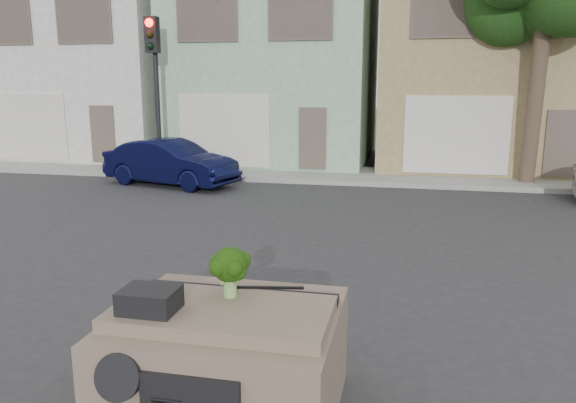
% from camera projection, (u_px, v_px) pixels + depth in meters
% --- Properties ---
extents(ground_plane, '(120.00, 120.00, 0.00)m').
position_uv_depth(ground_plane, '(294.00, 296.00, 8.16)').
color(ground_plane, '#303033').
rests_on(ground_plane, ground).
extents(sidewalk, '(40.00, 3.00, 0.15)m').
position_uv_depth(sidewalk, '(359.00, 176.00, 18.18)').
color(sidewalk, gray).
rests_on(sidewalk, ground).
extents(townhouse_white, '(7.20, 8.20, 7.55)m').
position_uv_depth(townhouse_white, '(107.00, 64.00, 23.51)').
color(townhouse_white, silver).
rests_on(townhouse_white, ground).
extents(townhouse_mint, '(7.20, 8.20, 7.55)m').
position_uv_depth(townhouse_mint, '(281.00, 63.00, 21.96)').
color(townhouse_mint, '#8CB593').
rests_on(townhouse_mint, ground).
extents(townhouse_tan, '(7.20, 8.20, 7.55)m').
position_uv_depth(townhouse_tan, '(482.00, 62.00, 20.40)').
color(townhouse_tan, '#9A8357').
rests_on(townhouse_tan, ground).
extents(navy_sedan, '(4.41, 2.53, 1.37)m').
position_uv_depth(navy_sedan, '(172.00, 185.00, 16.93)').
color(navy_sedan, black).
rests_on(navy_sedan, ground).
extents(traffic_signal, '(0.40, 0.40, 5.10)m').
position_uv_depth(traffic_signal, '(156.00, 98.00, 18.06)').
color(traffic_signal, black).
rests_on(traffic_signal, ground).
extents(tree_near, '(4.40, 4.00, 8.50)m').
position_uv_depth(tree_near, '(541.00, 38.00, 15.61)').
color(tree_near, '#1C4114').
rests_on(tree_near, ground).
extents(car_dashboard, '(2.00, 1.80, 1.12)m').
position_uv_depth(car_dashboard, '(228.00, 358.00, 5.18)').
color(car_dashboard, '#766352').
rests_on(car_dashboard, ground).
extents(instrument_hump, '(0.48, 0.38, 0.20)m').
position_uv_depth(instrument_hump, '(150.00, 300.00, 4.83)').
color(instrument_hump, black).
rests_on(instrument_hump, car_dashboard).
extents(wiper_arm, '(0.69, 0.15, 0.02)m').
position_uv_depth(wiper_arm, '(267.00, 288.00, 5.37)').
color(wiper_arm, black).
rests_on(wiper_arm, car_dashboard).
extents(broccoli, '(0.41, 0.41, 0.48)m').
position_uv_depth(broccoli, '(230.00, 272.00, 5.12)').
color(broccoli, '#153208').
rests_on(broccoli, car_dashboard).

